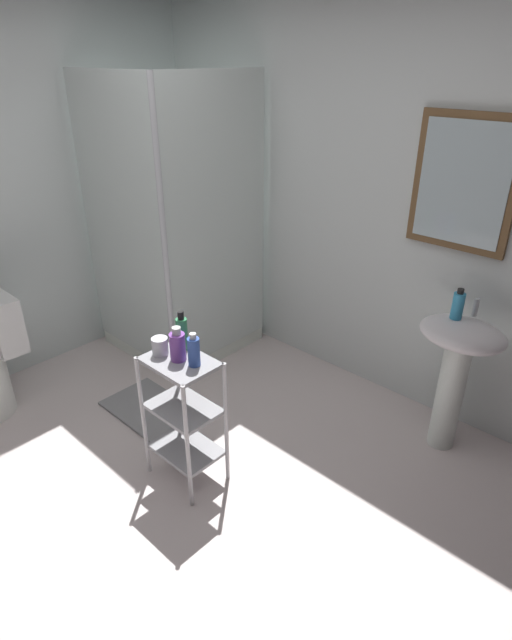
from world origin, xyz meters
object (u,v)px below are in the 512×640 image
at_px(shower_stall, 179,294).
at_px(conditioner_bottle_purple, 178,346).
at_px(storage_cart, 184,410).
at_px(rinse_cup, 160,346).
at_px(pedestal_sink, 457,360).
at_px(body_wash_bottle_green, 182,333).
at_px(bath_mat, 150,409).
at_px(hand_soap_bottle, 458,305).
at_px(shampoo_bottle_blue, 194,351).

xyz_separation_m(shower_stall, conditioner_bottle_purple, (1.08, -0.87, 0.35)).
height_order(storage_cart, rinse_cup, rinse_cup).
bearing_deg(pedestal_sink, shower_stall, -170.68).
relative_size(body_wash_bottle_green, bath_mat, 0.35).
height_order(shower_stall, pedestal_sink, shower_stall).
xyz_separation_m(pedestal_sink, conditioner_bottle_purple, (-0.92, -1.20, 0.24)).
relative_size(shower_stall, rinse_cup, 22.45).
relative_size(pedestal_sink, rinse_cup, 9.09).
distance_m(hand_soap_bottle, conditioner_bottle_purple, 1.49).
bearing_deg(shampoo_bottle_blue, body_wash_bottle_green, 158.72).
xyz_separation_m(shower_stall, body_wash_bottle_green, (1.02, -0.79, 0.37)).
bearing_deg(body_wash_bottle_green, bath_mat, 167.87).
height_order(pedestal_sink, conditioner_bottle_purple, conditioner_bottle_purple).
bearing_deg(storage_cart, hand_soap_bottle, 55.27).
xyz_separation_m(shower_stall, rinse_cup, (0.98, -0.89, 0.32)).
xyz_separation_m(hand_soap_bottle, conditioner_bottle_purple, (-0.86, -1.21, -0.07)).
bearing_deg(pedestal_sink, bath_mat, -147.05).
xyz_separation_m(shower_stall, storage_cart, (1.09, -0.87, -0.03)).
height_order(storage_cart, body_wash_bottle_green, body_wash_bottle_green).
xyz_separation_m(storage_cart, conditioner_bottle_purple, (-0.01, 0.00, 0.38)).
xyz_separation_m(pedestal_sink, hand_soap_bottle, (-0.06, 0.02, 0.31)).
height_order(shampoo_bottle_blue, bath_mat, shampoo_bottle_blue).
relative_size(shower_stall, body_wash_bottle_green, 9.44).
bearing_deg(shampoo_bottle_blue, bath_mat, 165.73).
distance_m(conditioner_bottle_purple, rinse_cup, 0.12).
relative_size(storage_cart, rinse_cup, 8.31).
bearing_deg(storage_cart, conditioner_bottle_purple, 161.29).
height_order(body_wash_bottle_green, bath_mat, body_wash_bottle_green).
distance_m(pedestal_sink, shampoo_bottle_blue, 1.45).
distance_m(body_wash_bottle_green, bath_mat, 1.00).
xyz_separation_m(shower_stall, bath_mat, (0.47, -0.67, -0.45)).
xyz_separation_m(storage_cart, bath_mat, (-0.63, 0.21, -0.43)).
xyz_separation_m(pedestal_sink, rinse_cup, (-1.02, -1.22, 0.21)).
relative_size(storage_cart, hand_soap_bottle, 4.27).
bearing_deg(shower_stall, pedestal_sink, 9.32).
bearing_deg(body_wash_bottle_green, shampoo_bottle_blue, -21.28).
bearing_deg(storage_cart, shower_stall, 141.49).
bearing_deg(shower_stall, conditioner_bottle_purple, -38.68).
xyz_separation_m(pedestal_sink, shampoo_bottle_blue, (-0.82, -1.18, 0.24)).
bearing_deg(bath_mat, body_wash_bottle_green, -12.13).
height_order(shower_stall, shampoo_bottle_blue, shower_stall).
height_order(shower_stall, rinse_cup, shower_stall).
relative_size(hand_soap_bottle, bath_mat, 0.29).
distance_m(pedestal_sink, rinse_cup, 1.61).
bearing_deg(conditioner_bottle_purple, shampoo_bottle_blue, 11.63).
height_order(body_wash_bottle_green, rinse_cup, body_wash_bottle_green).
bearing_deg(storage_cart, bath_mat, 161.92).
bearing_deg(shower_stall, bath_mat, -55.03).
xyz_separation_m(hand_soap_bottle, shampoo_bottle_blue, (-0.76, -1.19, -0.07)).
bearing_deg(conditioner_bottle_purple, bath_mat, 161.94).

